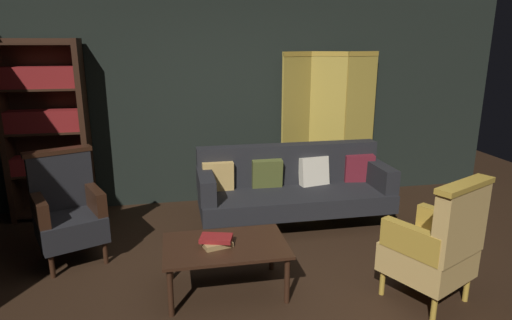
{
  "coord_description": "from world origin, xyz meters",
  "views": [
    {
      "loc": [
        -0.75,
        -2.99,
        2.0
      ],
      "look_at": [
        0.0,
        0.8,
        0.95
      ],
      "focal_mm": 30.36,
      "sensor_mm": 36.0,
      "label": 1
    }
  ],
  "objects_px": {
    "bookshelf": "(46,126)",
    "armchair_wing_left": "(68,210)",
    "coffee_table": "(225,249)",
    "armchair_gilt_accent": "(436,245)",
    "book_red_leather": "(216,238)",
    "folding_screen": "(327,124)",
    "velvet_couch": "(293,185)",
    "book_tan_leather": "(216,243)"
  },
  "relations": [
    {
      "from": "folding_screen",
      "to": "velvet_couch",
      "type": "distance_m",
      "value": 1.15
    },
    {
      "from": "armchair_gilt_accent",
      "to": "book_red_leather",
      "type": "distance_m",
      "value": 1.72
    },
    {
      "from": "folding_screen",
      "to": "armchair_wing_left",
      "type": "bearing_deg",
      "value": -158.45
    },
    {
      "from": "armchair_gilt_accent",
      "to": "book_tan_leather",
      "type": "xyz_separation_m",
      "value": [
        -1.66,
        0.47,
        -0.05
      ]
    },
    {
      "from": "bookshelf",
      "to": "armchair_gilt_accent",
      "type": "distance_m",
      "value": 4.21
    },
    {
      "from": "folding_screen",
      "to": "armchair_gilt_accent",
      "type": "xyz_separation_m",
      "value": [
        -0.01,
        -2.5,
        -0.5
      ]
    },
    {
      "from": "bookshelf",
      "to": "coffee_table",
      "type": "height_order",
      "value": "bookshelf"
    },
    {
      "from": "armchair_gilt_accent",
      "to": "book_red_leather",
      "type": "relative_size",
      "value": 4.1
    },
    {
      "from": "folding_screen",
      "to": "book_tan_leather",
      "type": "height_order",
      "value": "folding_screen"
    },
    {
      "from": "folding_screen",
      "to": "bookshelf",
      "type": "height_order",
      "value": "bookshelf"
    },
    {
      "from": "velvet_couch",
      "to": "armchair_gilt_accent",
      "type": "distance_m",
      "value": 1.85
    },
    {
      "from": "armchair_gilt_accent",
      "to": "armchair_wing_left",
      "type": "height_order",
      "value": "same"
    },
    {
      "from": "armchair_gilt_accent",
      "to": "book_red_leather",
      "type": "height_order",
      "value": "armchair_gilt_accent"
    },
    {
      "from": "folding_screen",
      "to": "book_tan_leather",
      "type": "distance_m",
      "value": 2.69
    },
    {
      "from": "book_tan_leather",
      "to": "armchair_gilt_accent",
      "type": "bearing_deg",
      "value": -15.79
    },
    {
      "from": "armchair_wing_left",
      "to": "book_tan_leather",
      "type": "xyz_separation_m",
      "value": [
        1.3,
        -0.86,
        -0.05
      ]
    },
    {
      "from": "folding_screen",
      "to": "armchair_gilt_accent",
      "type": "height_order",
      "value": "folding_screen"
    },
    {
      "from": "velvet_couch",
      "to": "coffee_table",
      "type": "distance_m",
      "value": 1.56
    },
    {
      "from": "velvet_couch",
      "to": "coffee_table",
      "type": "bearing_deg",
      "value": -126.31
    },
    {
      "from": "coffee_table",
      "to": "armchair_wing_left",
      "type": "relative_size",
      "value": 0.96
    },
    {
      "from": "folding_screen",
      "to": "armchair_wing_left",
      "type": "relative_size",
      "value": 1.83
    },
    {
      "from": "velvet_couch",
      "to": "book_red_leather",
      "type": "distance_m",
      "value": 1.61
    },
    {
      "from": "coffee_table",
      "to": "armchair_wing_left",
      "type": "distance_m",
      "value": 1.62
    },
    {
      "from": "velvet_couch",
      "to": "armchair_wing_left",
      "type": "distance_m",
      "value": 2.33
    },
    {
      "from": "coffee_table",
      "to": "book_red_leather",
      "type": "distance_m",
      "value": 0.13
    },
    {
      "from": "book_tan_leather",
      "to": "velvet_couch",
      "type": "bearing_deg",
      "value": 51.67
    },
    {
      "from": "folding_screen",
      "to": "book_red_leather",
      "type": "bearing_deg",
      "value": -129.35
    },
    {
      "from": "bookshelf",
      "to": "book_tan_leather",
      "type": "distance_m",
      "value": 2.7
    },
    {
      "from": "coffee_table",
      "to": "velvet_couch",
      "type": "bearing_deg",
      "value": 53.69
    },
    {
      "from": "bookshelf",
      "to": "armchair_wing_left",
      "type": "distance_m",
      "value": 1.35
    },
    {
      "from": "velvet_couch",
      "to": "armchair_gilt_accent",
      "type": "relative_size",
      "value": 2.04
    },
    {
      "from": "armchair_wing_left",
      "to": "coffee_table",
      "type": "bearing_deg",
      "value": -31.92
    },
    {
      "from": "book_red_leather",
      "to": "armchair_wing_left",
      "type": "bearing_deg",
      "value": 146.54
    },
    {
      "from": "velvet_couch",
      "to": "armchair_gilt_accent",
      "type": "xyz_separation_m",
      "value": [
        0.66,
        -1.73,
        0.03
      ]
    },
    {
      "from": "velvet_couch",
      "to": "book_red_leather",
      "type": "xyz_separation_m",
      "value": [
        -1.0,
        -1.26,
        0.02
      ]
    },
    {
      "from": "bookshelf",
      "to": "velvet_couch",
      "type": "distance_m",
      "value": 2.87
    },
    {
      "from": "velvet_couch",
      "to": "bookshelf",
      "type": "bearing_deg",
      "value": 164.74
    },
    {
      "from": "armchair_gilt_accent",
      "to": "book_red_leather",
      "type": "bearing_deg",
      "value": 164.21
    },
    {
      "from": "bookshelf",
      "to": "velvet_couch",
      "type": "height_order",
      "value": "bookshelf"
    },
    {
      "from": "armchair_gilt_accent",
      "to": "book_tan_leather",
      "type": "bearing_deg",
      "value": 164.21
    },
    {
      "from": "armchair_gilt_accent",
      "to": "armchair_wing_left",
      "type": "distance_m",
      "value": 3.24
    },
    {
      "from": "folding_screen",
      "to": "book_tan_leather",
      "type": "relative_size",
      "value": 8.54
    }
  ]
}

